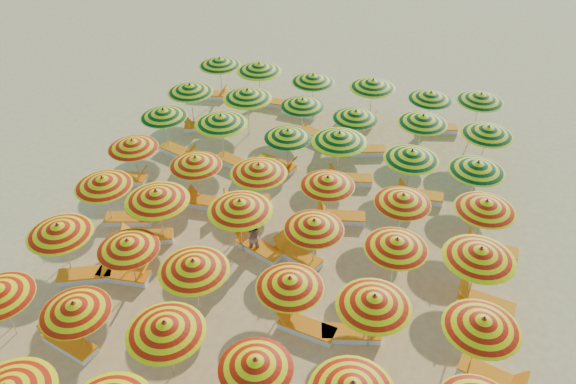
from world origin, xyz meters
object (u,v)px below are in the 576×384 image
at_px(lounger_4, 68,342).
at_px(lounger_16, 484,302).
at_px(lounger_9, 306,327).
at_px(umbrella_14, 193,265).
at_px(lounger_15, 297,255).
at_px(lounger_29, 364,150).
at_px(umbrella_12, 58,229).
at_px(umbrella_33, 339,137).
at_px(lounger_11, 492,377).
at_px(umbrella_17, 483,323).
at_px(umbrella_29, 486,205).
at_px(umbrella_40, 423,119).
at_px(umbrella_18, 103,182).
at_px(lounger_8, 125,275).
at_px(lounger_31, 271,102).
at_px(umbrella_28, 403,199).
at_px(umbrella_44, 313,78).
at_px(lounger_24, 277,164).
at_px(umbrella_34, 412,155).
at_px(lounger_21, 490,249).
at_px(umbrella_38, 303,102).
at_px(umbrella_45, 373,84).
at_px(lounger_27, 202,126).
at_px(umbrella_46, 431,96).
at_px(umbrella_42, 220,62).
at_px(lounger_14, 258,248).
at_px(umbrella_27, 328,181).
at_px(umbrella_41, 488,130).
at_px(umbrella_31, 221,119).
at_px(umbrella_36, 190,88).
at_px(lounger_34, 437,128).
at_px(umbrella_26, 259,169).
at_px(umbrella_37, 247,94).
at_px(lounger_23, 236,163).
at_px(umbrella_35, 477,166).
at_px(umbrella_47, 481,97).
at_px(lounger_26, 419,196).
at_px(lounger_32, 301,112).
at_px(umbrella_32, 288,134).
at_px(umbrella_43, 259,67).
at_px(umbrella_22, 397,243).
at_px(lounger_12, 130,219).
at_px(umbrella_9, 256,363).
at_px(lounger_33, 358,120).
at_px(umbrella_24, 132,144).
at_px(lounger_30, 211,95).
at_px(umbrella_8, 165,327).
at_px(lounger_7, 87,275).
at_px(umbrella_16, 374,301).
at_px(beachgoer_b, 252,236).
at_px(umbrella_13, 128,244).
at_px(lounger_17, 127,178).
at_px(umbrella_25, 195,161).
at_px(lounger_20, 340,217).
at_px(lounger_28, 316,135).
at_px(lounger_25, 349,179).

distance_m(lounger_4, lounger_16, 12.40).
bearing_deg(lounger_9, umbrella_14, 11.64).
distance_m(lounger_15, lounger_29, 7.07).
xyz_separation_m(umbrella_12, lounger_16, (12.94, 2.49, -1.75)).
distance_m(umbrella_33, lounger_11, 10.02).
relative_size(umbrella_17, umbrella_29, 0.84).
distance_m(umbrella_40, lounger_29, 2.82).
bearing_deg(umbrella_18, umbrella_14, -31.17).
distance_m(lounger_8, lounger_31, 12.48).
bearing_deg(lounger_31, umbrella_28, 134.22).
xyz_separation_m(umbrella_44, lounger_24, (-0.23, -4.74, -1.70)).
xyz_separation_m(umbrella_34, lounger_21, (3.17, -2.32, -1.76)).
height_order(umbrella_38, umbrella_45, umbrella_45).
distance_m(umbrella_33, lounger_27, 7.33).
bearing_deg(umbrella_46, umbrella_42, 178.13).
bearing_deg(lounger_14, umbrella_27, -108.32).
bearing_deg(umbrella_41, umbrella_31, -166.76).
distance_m(umbrella_36, lounger_34, 11.22).
xyz_separation_m(umbrella_26, lounger_27, (-4.47, 4.80, -1.76)).
distance_m(umbrella_37, lounger_23, 3.15).
relative_size(umbrella_35, lounger_8, 1.50).
height_order(umbrella_26, umbrella_47, umbrella_26).
bearing_deg(umbrella_12, lounger_26, 35.10).
xyz_separation_m(lounger_32, lounger_34, (6.32, 0.35, 0.00)).
bearing_deg(umbrella_32, umbrella_44, 93.27).
height_order(umbrella_43, lounger_9, umbrella_43).
xyz_separation_m(umbrella_42, umbrella_44, (4.74, -0.30, -0.05)).
relative_size(umbrella_22, lounger_12, 1.14).
bearing_deg(umbrella_9, lounger_33, 91.49).
height_order(lounger_4, lounger_15, same).
bearing_deg(umbrella_38, umbrella_24, -136.01).
relative_size(umbrella_22, umbrella_24, 0.89).
relative_size(umbrella_42, lounger_30, 1.31).
bearing_deg(lounger_15, umbrella_8, 92.08).
bearing_deg(umbrella_32, umbrella_14, -92.92).
distance_m(lounger_7, lounger_24, 8.73).
distance_m(umbrella_14, lounger_24, 8.17).
distance_m(umbrella_16, umbrella_32, 9.03).
relative_size(umbrella_38, beachgoer_b, 1.61).
bearing_deg(lounger_14, umbrella_17, -179.93).
bearing_deg(umbrella_40, umbrella_29, -62.87).
bearing_deg(lounger_34, lounger_29, 29.52).
bearing_deg(umbrella_13, umbrella_33, 56.97).
distance_m(umbrella_35, lounger_17, 13.40).
bearing_deg(umbrella_43, umbrella_25, -87.90).
bearing_deg(umbrella_17, umbrella_12, -179.79).
height_order(umbrella_25, umbrella_47, umbrella_47).
xyz_separation_m(umbrella_18, umbrella_25, (2.48, 2.16, -0.06)).
distance_m(lounger_20, lounger_28, 5.74).
xyz_separation_m(lounger_25, lounger_27, (-7.27, 2.06, 0.00)).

